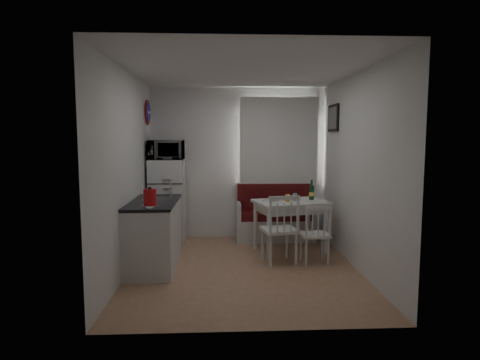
# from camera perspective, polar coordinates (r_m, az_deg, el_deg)

# --- Properties ---
(floor) EXTENTS (3.00, 3.50, 0.02)m
(floor) POSITION_cam_1_polar(r_m,az_deg,el_deg) (5.49, 0.50, -12.47)
(floor) COLOR #A97959
(floor) RESTS_ON ground
(ceiling) EXTENTS (3.00, 3.50, 0.02)m
(ceiling) POSITION_cam_1_polar(r_m,az_deg,el_deg) (5.27, 0.53, 15.41)
(ceiling) COLOR white
(ceiling) RESTS_ON wall_back
(wall_back) EXTENTS (3.00, 0.02, 2.60)m
(wall_back) POSITION_cam_1_polar(r_m,az_deg,el_deg) (6.96, -0.31, 2.39)
(wall_back) COLOR white
(wall_back) RESTS_ON floor
(wall_front) EXTENTS (3.00, 0.02, 2.60)m
(wall_front) POSITION_cam_1_polar(r_m,az_deg,el_deg) (3.48, 2.15, -1.22)
(wall_front) COLOR white
(wall_front) RESTS_ON floor
(wall_left) EXTENTS (0.02, 3.50, 2.60)m
(wall_left) POSITION_cam_1_polar(r_m,az_deg,el_deg) (5.35, -15.75, 1.08)
(wall_left) COLOR white
(wall_left) RESTS_ON floor
(wall_right) EXTENTS (0.02, 3.50, 2.60)m
(wall_right) POSITION_cam_1_polar(r_m,az_deg,el_deg) (5.51, 16.28, 1.20)
(wall_right) COLOR white
(wall_right) RESTS_ON floor
(window) EXTENTS (1.22, 0.06, 1.47)m
(window) POSITION_cam_1_polar(r_m,az_deg,el_deg) (6.99, 5.47, 5.05)
(window) COLOR silver
(window) RESTS_ON wall_back
(curtain) EXTENTS (1.35, 0.02, 1.50)m
(curtain) POSITION_cam_1_polar(r_m,az_deg,el_deg) (6.92, 5.56, 5.45)
(curtain) COLOR white
(curtain) RESTS_ON wall_back
(kitchen_counter) EXTENTS (0.62, 1.32, 1.16)m
(kitchen_counter) POSITION_cam_1_polar(r_m,az_deg,el_deg) (5.58, -12.10, -7.44)
(kitchen_counter) COLOR silver
(kitchen_counter) RESTS_ON floor
(wall_sign) EXTENTS (0.03, 0.40, 0.40)m
(wall_sign) POSITION_cam_1_polar(r_m,az_deg,el_deg) (6.76, -12.92, 9.34)
(wall_sign) COLOR #1C26A9
(wall_sign) RESTS_ON wall_left
(picture_frame) EXTENTS (0.04, 0.52, 0.42)m
(picture_frame) POSITION_cam_1_polar(r_m,az_deg,el_deg) (6.55, 13.10, 8.58)
(picture_frame) COLOR black
(picture_frame) RESTS_ON wall_right
(bench) EXTENTS (1.33, 0.51, 0.95)m
(bench) POSITION_cam_1_polar(r_m,az_deg,el_deg) (6.92, 4.98, -5.90)
(bench) COLOR silver
(bench) RESTS_ON floor
(dining_table) EXTENTS (1.19, 0.96, 0.78)m
(dining_table) POSITION_cam_1_polar(r_m,az_deg,el_deg) (6.18, 7.15, -3.78)
(dining_table) COLOR silver
(dining_table) RESTS_ON floor
(chair_left) EXTENTS (0.53, 0.52, 0.52)m
(chair_left) POSITION_cam_1_polar(r_m,az_deg,el_deg) (5.51, 5.76, -5.96)
(chair_left) COLOR silver
(chair_left) RESTS_ON floor
(chair_right) EXTENTS (0.40, 0.38, 0.44)m
(chair_right) POSITION_cam_1_polar(r_m,az_deg,el_deg) (5.64, 10.79, -6.76)
(chair_right) COLOR silver
(chair_right) RESTS_ON floor
(fridge) EXTENTS (0.56, 0.56, 1.39)m
(fridge) POSITION_cam_1_polar(r_m,az_deg,el_deg) (6.73, -10.27, -3.02)
(fridge) COLOR white
(fridge) RESTS_ON floor
(microwave) EXTENTS (0.56, 0.38, 0.31)m
(microwave) POSITION_cam_1_polar(r_m,az_deg,el_deg) (6.61, -10.46, 4.22)
(microwave) COLOR white
(microwave) RESTS_ON fridge
(kettle) EXTENTS (0.19, 0.19, 0.25)m
(kettle) POSITION_cam_1_polar(r_m,az_deg,el_deg) (4.94, -12.68, -2.46)
(kettle) COLOR red
(kettle) RESTS_ON kitchen_counter
(wine_bottle) EXTENTS (0.08, 0.08, 0.31)m
(wine_bottle) POSITION_cam_1_polar(r_m,az_deg,el_deg) (6.31, 10.15, -1.39)
(wine_bottle) COLOR #123B20
(wine_bottle) RESTS_ON dining_table
(drinking_glass_orange) EXTENTS (0.07, 0.07, 0.11)m
(drinking_glass_orange) POSITION_cam_1_polar(r_m,az_deg,el_deg) (6.10, 6.78, -2.54)
(drinking_glass_orange) COLOR #F4A928
(drinking_glass_orange) RESTS_ON dining_table
(drinking_glass_blue) EXTENTS (0.07, 0.07, 0.11)m
(drinking_glass_blue) POSITION_cam_1_polar(r_m,az_deg,el_deg) (6.22, 7.81, -2.39)
(drinking_glass_blue) COLOR #759EC8
(drinking_glass_blue) RESTS_ON dining_table
(plate) EXTENTS (0.25, 0.25, 0.02)m
(plate) POSITION_cam_1_polar(r_m,az_deg,el_deg) (6.14, 4.36, -2.89)
(plate) COLOR white
(plate) RESTS_ON dining_table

